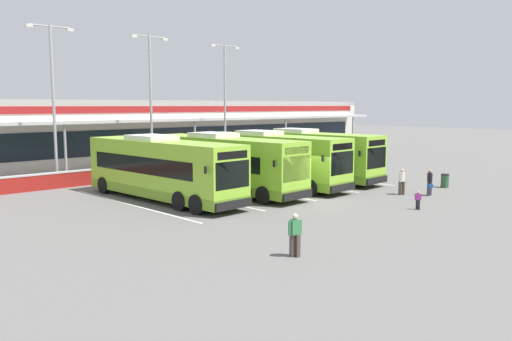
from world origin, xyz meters
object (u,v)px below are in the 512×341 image
(coach_bus_leftmost, at_px, (162,170))
(litter_bin, at_px, (445,181))
(pedestrian_with_handbag, at_px, (430,182))
(pedestrian_child, at_px, (418,200))
(coach_bus_left_centre, at_px, (224,165))
(lamp_post_east, at_px, (225,97))
(coach_bus_centre, at_px, (269,160))
(pedestrian_near_bin, at_px, (402,181))
(pedestrian_in_dark_coat, at_px, (295,233))
(coach_bus_right_centre, at_px, (306,156))
(lamp_post_west, at_px, (53,94))
(lamp_post_centre, at_px, (151,96))

(coach_bus_leftmost, relative_size, litter_bin, 13.15)
(coach_bus_leftmost, distance_m, pedestrian_with_handbag, 16.28)
(coach_bus_leftmost, xyz_separation_m, pedestrian_child, (8.25, -11.80, -1.24))
(coach_bus_left_centre, xyz_separation_m, lamp_post_east, (9.81, 11.36, 4.50))
(coach_bus_leftmost, bearing_deg, coach_bus_centre, -3.54)
(coach_bus_centre, bearing_deg, pedestrian_with_handbag, -65.37)
(coach_bus_leftmost, relative_size, pedestrian_child, 12.18)
(coach_bus_left_centre, xyz_separation_m, coach_bus_centre, (4.00, -0.11, 0.00))
(coach_bus_leftmost, relative_size, pedestrian_near_bin, 7.55)
(coach_bus_centre, height_order, pedestrian_in_dark_coat, coach_bus_centre)
(coach_bus_leftmost, bearing_deg, pedestrian_with_handbag, -38.32)
(coach_bus_centre, distance_m, lamp_post_east, 13.62)
(coach_bus_right_centre, height_order, lamp_post_west, lamp_post_west)
(coach_bus_leftmost, height_order, coach_bus_right_centre, same)
(pedestrian_child, distance_m, lamp_post_centre, 22.89)
(coach_bus_centre, relative_size, pedestrian_in_dark_coat, 7.55)
(pedestrian_in_dark_coat, relative_size, lamp_post_east, 0.15)
(pedestrian_with_handbag, height_order, pedestrian_in_dark_coat, same)
(coach_bus_left_centre, xyz_separation_m, pedestrian_with_handbag, (8.38, -9.67, -0.93))
(pedestrian_in_dark_coat, distance_m, pedestrian_child, 11.29)
(coach_bus_right_centre, bearing_deg, litter_bin, -66.97)
(coach_bus_right_centre, xyz_separation_m, lamp_post_east, (1.63, 11.15, 4.50))
(pedestrian_in_dark_coat, bearing_deg, lamp_post_centre, 69.26)
(coach_bus_centre, distance_m, pedestrian_near_bin, 8.95)
(coach_bus_centre, distance_m, coach_bus_right_centre, 4.19)
(coach_bus_centre, bearing_deg, coach_bus_leftmost, 176.46)
(litter_bin, bearing_deg, coach_bus_leftmost, 150.54)
(coach_bus_left_centre, height_order, coach_bus_centre, same)
(pedestrian_child, distance_m, pedestrian_near_bin, 4.66)
(coach_bus_leftmost, relative_size, coach_bus_left_centre, 1.00)
(litter_bin, bearing_deg, lamp_post_west, 133.03)
(pedestrian_with_handbag, distance_m, lamp_post_centre, 22.12)
(pedestrian_in_dark_coat, xyz_separation_m, litter_bin, (19.37, 3.82, -0.41))
(lamp_post_west, height_order, litter_bin, lamp_post_west)
(coach_bus_leftmost, bearing_deg, lamp_post_centre, 60.16)
(pedestrian_near_bin, bearing_deg, coach_bus_leftmost, 143.35)
(pedestrian_child, xyz_separation_m, lamp_post_east, (5.93, 22.75, 5.75))
(coach_bus_leftmost, height_order, lamp_post_centre, lamp_post_centre)
(coach_bus_right_centre, relative_size, pedestrian_child, 12.18)
(lamp_post_centre, bearing_deg, coach_bus_left_centre, -98.01)
(lamp_post_centre, bearing_deg, lamp_post_west, 179.27)
(lamp_post_west, bearing_deg, coach_bus_leftmost, -79.64)
(pedestrian_with_handbag, xyz_separation_m, lamp_post_east, (1.42, 21.03, 5.43))
(pedestrian_in_dark_coat, xyz_separation_m, lamp_post_west, (1.07, 23.41, 5.42))
(coach_bus_left_centre, height_order, pedestrian_with_handbag, coach_bus_left_centre)
(pedestrian_near_bin, xyz_separation_m, lamp_post_east, (2.42, 19.70, 5.42))
(coach_bus_leftmost, bearing_deg, lamp_post_west, 100.36)
(coach_bus_right_centre, bearing_deg, lamp_post_west, 143.91)
(pedestrian_with_handbag, xyz_separation_m, lamp_post_centre, (-6.89, 20.31, 5.43))
(pedestrian_near_bin, distance_m, litter_bin, 4.69)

